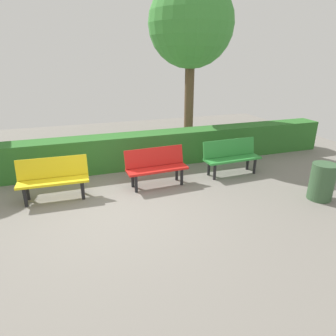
% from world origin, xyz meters
% --- Properties ---
extents(ground_plane, '(16.00, 16.00, 0.00)m').
position_xyz_m(ground_plane, '(0.00, 0.00, 0.00)').
color(ground_plane, gray).
extents(bench_green, '(1.46, 0.50, 0.86)m').
position_xyz_m(bench_green, '(-2.98, -0.88, 0.48)').
color(bench_green, '#2D8C38').
rests_on(bench_green, ground_plane).
extents(bench_red, '(1.41, 0.53, 0.86)m').
position_xyz_m(bench_red, '(-0.99, -0.81, 0.48)').
color(bench_red, red).
rests_on(bench_red, ground_plane).
extents(bench_yellow, '(1.41, 0.51, 0.86)m').
position_xyz_m(bench_yellow, '(1.21, -0.82, 0.48)').
color(bench_yellow, yellow).
rests_on(bench_yellow, ground_plane).
extents(hedge_row, '(11.31, 0.65, 0.89)m').
position_xyz_m(hedge_row, '(-0.93, -2.16, 0.44)').
color(hedge_row, '#2D6B28').
rests_on(hedge_row, ground_plane).
extents(tree_near, '(2.53, 2.53, 4.96)m').
position_xyz_m(tree_near, '(-2.94, -3.63, 3.66)').
color(tree_near, brown).
rests_on(tree_near, ground_plane).
extents(trash_bin, '(0.48, 0.48, 0.78)m').
position_xyz_m(trash_bin, '(-4.03, 0.97, 0.39)').
color(trash_bin, '#385938').
rests_on(trash_bin, ground_plane).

